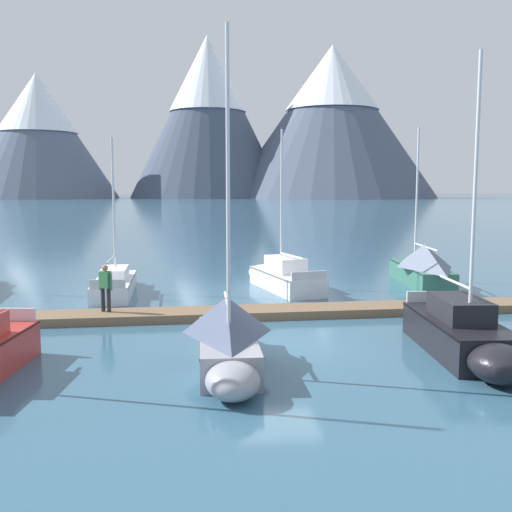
{
  "coord_description": "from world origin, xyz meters",
  "views": [
    {
      "loc": [
        -2.45,
        -17.16,
        4.76
      ],
      "look_at": [
        0.0,
        6.0,
        2.0
      ],
      "focal_mm": 41.44,
      "sensor_mm": 36.0,
      "label": 1
    }
  ],
  "objects": [
    {
      "name": "sailboat_end_of_dock",
      "position": [
        8.47,
        10.16,
        0.96
      ],
      "size": [
        2.24,
        6.88,
        7.62
      ],
      "color": "#336B56",
      "rests_on": "ground"
    },
    {
      "name": "mountain_central_massif",
      "position": [
        4.04,
        236.12,
        35.28
      ],
      "size": [
        65.74,
        65.74,
        66.98
      ],
      "color": "#424C60",
      "rests_on": "ground"
    },
    {
      "name": "sailboat_outer_slip",
      "position": [
        5.03,
        -1.77,
        0.64
      ],
      "size": [
        2.13,
        6.22,
        8.27
      ],
      "color": "black",
      "rests_on": "ground"
    },
    {
      "name": "dock",
      "position": [
        0.0,
        4.0,
        0.14
      ],
      "size": [
        27.95,
        2.58,
        0.3
      ],
      "color": "brown",
      "rests_on": "ground"
    },
    {
      "name": "sailboat_far_berth",
      "position": [
        1.63,
        9.92,
        0.58
      ],
      "size": [
        3.15,
        6.6,
        7.36
      ],
      "color": "silver",
      "rests_on": "ground"
    },
    {
      "name": "mountain_shoulder_ridge",
      "position": [
        55.66,
        230.19,
        32.83
      ],
      "size": [
        87.53,
        87.53,
        62.87
      ],
      "color": "#4C566B",
      "rests_on": "ground"
    },
    {
      "name": "mountain_west_summit",
      "position": [
        -64.39,
        232.29,
        26.15
      ],
      "size": [
        63.13,
        63.13,
        49.59
      ],
      "color": "slate",
      "rests_on": "ground"
    },
    {
      "name": "ground_plane",
      "position": [
        0.0,
        0.0,
        0.0
      ],
      "size": [
        700.0,
        700.0,
        0.0
      ],
      "primitive_type": "plane",
      "color": "#335B75"
    },
    {
      "name": "person_on_dock",
      "position": [
        -5.6,
        4.0,
        1.26
      ],
      "size": [
        0.52,
        0.38,
        1.69
      ],
      "color": "#232328",
      "rests_on": "dock"
    },
    {
      "name": "sailboat_mid_dock_port",
      "position": [
        -5.96,
        9.39,
        0.49
      ],
      "size": [
        1.73,
        6.14,
        6.88
      ],
      "color": "white",
      "rests_on": "ground"
    },
    {
      "name": "sailboat_mid_dock_starboard",
      "position": [
        -1.6,
        -2.07,
        0.85
      ],
      "size": [
        1.75,
        5.54,
        8.61
      ],
      "color": "#93939E",
      "rests_on": "ground"
    }
  ]
}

